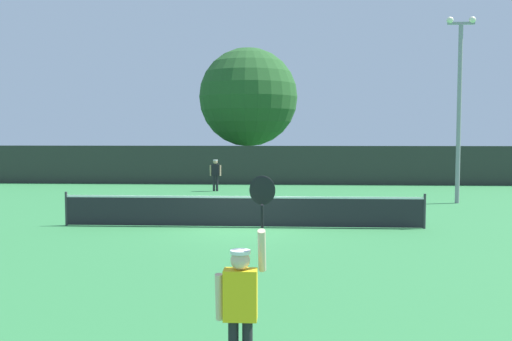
% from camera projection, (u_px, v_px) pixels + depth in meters
% --- Properties ---
extents(ground_plane, '(120.00, 120.00, 0.00)m').
position_uv_depth(ground_plane, '(242.00, 227.00, 17.51)').
color(ground_plane, '#2D723D').
extents(tennis_net, '(11.23, 0.08, 1.07)m').
position_uv_depth(tennis_net, '(242.00, 211.00, 17.48)').
color(tennis_net, '#232328').
rests_on(tennis_net, ground).
extents(perimeter_fence, '(37.38, 0.12, 2.21)m').
position_uv_depth(perimeter_fence, '(263.00, 165.00, 32.25)').
color(perimeter_fence, '#2D332D').
rests_on(perimeter_fence, ground).
extents(player_serving, '(0.67, 0.38, 2.42)m').
position_uv_depth(player_serving, '(241.00, 297.00, 6.38)').
color(player_serving, yellow).
rests_on(player_serving, ground).
extents(player_receiving, '(0.57, 0.23, 1.58)m').
position_uv_depth(player_receiving, '(215.00, 172.00, 28.41)').
color(player_receiving, black).
rests_on(player_receiving, ground).
extents(tennis_ball, '(0.07, 0.07, 0.07)m').
position_uv_depth(tennis_ball, '(228.00, 217.00, 19.39)').
color(tennis_ball, '#CCE033').
rests_on(tennis_ball, ground).
extents(light_pole, '(1.18, 0.28, 7.68)m').
position_uv_depth(light_pole, '(459.00, 97.00, 23.25)').
color(light_pole, gray).
rests_on(light_pole, ground).
extents(large_tree, '(6.54, 6.54, 8.59)m').
position_uv_depth(large_tree, '(248.00, 97.00, 37.53)').
color(large_tree, brown).
rests_on(large_tree, ground).
extents(parked_car_near, '(2.48, 4.43, 1.69)m').
position_uv_depth(parked_car_near, '(230.00, 164.00, 39.06)').
color(parked_car_near, black).
rests_on(parked_car_near, ground).
extents(parked_car_mid, '(2.11, 4.29, 1.69)m').
position_uv_depth(parked_car_mid, '(414.00, 164.00, 39.10)').
color(parked_car_mid, navy).
rests_on(parked_car_mid, ground).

